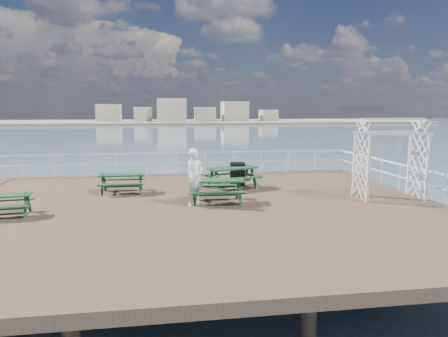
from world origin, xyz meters
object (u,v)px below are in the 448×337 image
(picnic_table_a, at_px, (122,179))
(picnic_table_b, at_px, (232,173))
(picnic_table_c, at_px, (217,186))
(trellis_arbor, at_px, (390,163))
(picnic_table_d, at_px, (3,201))
(person, at_px, (195,177))

(picnic_table_a, relative_size, picnic_table_b, 0.70)
(picnic_table_a, bearing_deg, picnic_table_b, 3.10)
(picnic_table_c, distance_m, trellis_arbor, 6.42)
(trellis_arbor, bearing_deg, picnic_table_d, -174.17)
(picnic_table_c, relative_size, trellis_arbor, 0.66)
(picnic_table_a, height_order, picnic_table_b, picnic_table_b)
(picnic_table_a, relative_size, picnic_table_c, 0.88)
(picnic_table_d, xyz_separation_m, person, (5.93, 0.58, 0.48))
(picnic_table_c, bearing_deg, picnic_table_d, -170.06)
(picnic_table_c, xyz_separation_m, person, (-0.79, -0.30, 0.38))
(picnic_table_c, distance_m, person, 0.92)
(picnic_table_a, xyz_separation_m, person, (2.69, -2.49, 0.44))
(picnic_table_a, height_order, picnic_table_d, picnic_table_a)
(picnic_table_b, height_order, picnic_table_d, picnic_table_b)
(picnic_table_c, height_order, trellis_arbor, trellis_arbor)
(picnic_table_b, bearing_deg, picnic_table_a, 163.65)
(picnic_table_c, bearing_deg, trellis_arbor, 0.15)
(picnic_table_a, bearing_deg, picnic_table_c, -32.48)
(trellis_arbor, bearing_deg, person, -176.54)
(picnic_table_b, height_order, picnic_table_c, picnic_table_b)
(picnic_table_d, height_order, person, person)
(picnic_table_d, bearing_deg, picnic_table_a, 35.82)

